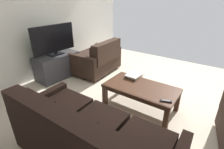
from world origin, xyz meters
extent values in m
cube|color=beige|center=(0.00, 0.00, 0.00)|extent=(4.92, 5.30, 0.01)
cube|color=white|center=(2.46, 0.00, 1.40)|extent=(0.12, 5.30, 2.81)
cylinder|color=black|center=(0.64, 1.03, 0.03)|extent=(0.05, 0.05, 0.06)
cylinder|color=black|center=(0.63, 1.72, 0.03)|extent=(0.05, 0.05, 0.06)
cube|color=black|center=(-0.10, 1.37, 0.25)|extent=(1.64, 0.83, 0.39)
cube|color=black|center=(-0.10, 1.35, 0.50)|extent=(0.51, 0.72, 0.10)
cube|color=black|center=(0.45, 1.35, 0.50)|extent=(0.51, 0.72, 0.10)
cube|color=black|center=(-0.10, 1.71, 0.64)|extent=(1.64, 0.20, 0.49)
cube|color=black|center=(-0.10, 1.60, 0.64)|extent=(0.49, 0.13, 0.35)
cube|color=black|center=(0.44, 1.61, 0.64)|extent=(0.49, 0.13, 0.35)
cube|color=black|center=(0.77, 1.38, 0.32)|extent=(0.11, 0.81, 0.55)
cylinder|color=black|center=(1.84, -0.98, 0.03)|extent=(0.05, 0.05, 0.06)
cylinder|color=black|center=(1.81, -0.23, 0.03)|extent=(0.05, 0.05, 0.06)
cylinder|color=black|center=(1.20, -1.01, 0.03)|extent=(0.05, 0.05, 0.06)
cylinder|color=black|center=(1.17, -0.25, 0.03)|extent=(0.05, 0.05, 0.06)
cube|color=#33231C|center=(1.51, -0.62, 0.24)|extent=(0.80, 0.95, 0.36)
cube|color=#33231C|center=(1.53, -0.62, 0.47)|extent=(0.71, 0.88, 0.10)
cube|color=#33231C|center=(1.18, -0.63, 0.59)|extent=(0.22, 0.93, 0.44)
cube|color=#33231C|center=(1.29, -0.63, 0.59)|extent=(0.15, 0.83, 0.31)
cube|color=#33231C|center=(1.53, -1.13, 0.31)|extent=(0.77, 0.13, 0.52)
cube|color=#33231C|center=(1.49, -0.11, 0.31)|extent=(0.77, 0.13, 0.52)
cube|color=#3D2316|center=(-0.07, 0.12, 0.39)|extent=(1.17, 0.64, 0.04)
cube|color=#3D2316|center=(-0.07, 0.12, 0.34)|extent=(1.07, 0.57, 0.05)
cube|color=#3D2316|center=(-0.60, -0.16, 0.18)|extent=(0.07, 0.07, 0.37)
cube|color=#3D2316|center=(0.47, -0.16, 0.18)|extent=(0.07, 0.07, 0.37)
cube|color=#3D2316|center=(-0.60, 0.39, 0.18)|extent=(0.07, 0.07, 0.37)
cube|color=#3D2316|center=(0.47, 0.39, 0.18)|extent=(0.07, 0.07, 0.37)
cube|color=#38383D|center=(2.04, 0.12, 0.27)|extent=(0.53, 1.00, 0.55)
cube|color=black|center=(2.17, 0.11, 0.27)|extent=(0.07, 0.82, 0.33)
cube|color=black|center=(2.06, 0.10, 0.27)|extent=(0.22, 0.25, 0.06)
cube|color=black|center=(2.04, 0.12, 0.56)|extent=(0.22, 0.33, 0.02)
cube|color=black|center=(2.04, 0.12, 0.60)|extent=(0.04, 0.06, 0.06)
cube|color=black|center=(2.04, 0.12, 0.91)|extent=(0.10, 1.01, 0.58)
cube|color=#194C23|center=(2.06, 0.12, 0.91)|extent=(0.07, 0.98, 0.55)
cylinder|color=black|center=(-1.27, 0.00, 0.03)|extent=(0.06, 0.06, 0.06)
cube|color=silver|center=(0.21, -0.15, 0.42)|extent=(0.28, 0.28, 0.03)
cube|color=silver|center=(0.21, -0.13, 0.45)|extent=(0.24, 0.29, 0.03)
cube|color=black|center=(-0.54, 0.31, 0.42)|extent=(0.17, 0.10, 0.02)
cube|color=#59595B|center=(-0.54, 0.31, 0.43)|extent=(0.11, 0.07, 0.00)
camera|label=1|loc=(-1.09, 2.40, 1.78)|focal=27.65mm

